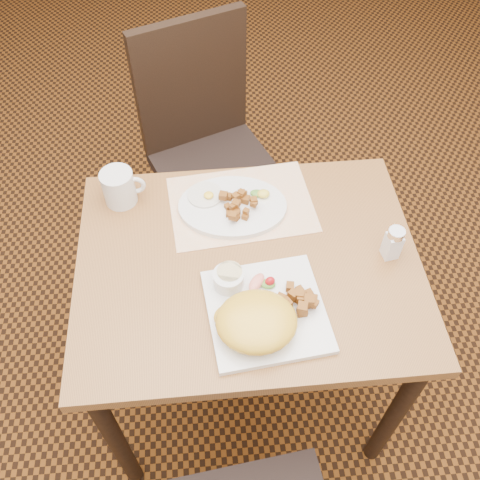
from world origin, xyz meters
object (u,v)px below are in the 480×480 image
object	(u,v)px
plate_square	(266,311)
salt_shaker	(393,243)
table	(248,285)
plate_oval	(233,207)
coffee_mug	(120,187)
chair_far	(207,141)

from	to	relation	value
plate_square	salt_shaker	size ratio (longest dim) A/B	2.80
table	salt_shaker	size ratio (longest dim) A/B	9.00
table	plate_oval	xyz separation A→B (m)	(-0.03, 0.19, 0.12)
salt_shaker	coffee_mug	distance (m)	0.76
plate_square	salt_shaker	xyz separation A→B (m)	(0.34, 0.15, 0.04)
plate_square	table	bearing A→B (deg)	99.75
table	chair_far	distance (m)	0.73
plate_oval	salt_shaker	size ratio (longest dim) A/B	3.05
plate_oval	chair_far	bearing A→B (deg)	95.84
salt_shaker	plate_square	bearing A→B (deg)	-157.05
table	chair_far	bearing A→B (deg)	96.45
plate_square	coffee_mug	bearing A→B (deg)	131.84
chair_far	coffee_mug	world-z (taller)	chair_far
plate_square	chair_far	bearing A→B (deg)	97.05
plate_square	plate_oval	size ratio (longest dim) A/B	0.92
plate_square	plate_oval	xyz separation A→B (m)	(-0.05, 0.34, 0.00)
table	salt_shaker	distance (m)	0.40
chair_far	salt_shaker	bearing A→B (deg)	100.49
chair_far	salt_shaker	distance (m)	0.90
chair_far	plate_square	xyz separation A→B (m)	(0.11, -0.87, 0.22)
plate_oval	salt_shaker	xyz separation A→B (m)	(0.40, -0.20, 0.04)
table	plate_square	bearing A→B (deg)	-80.25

